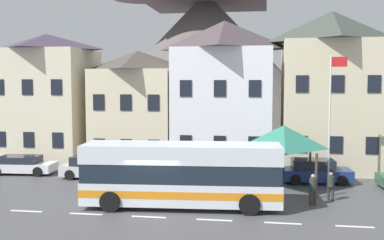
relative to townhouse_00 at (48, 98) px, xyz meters
name	(u,v)px	position (x,y,z in m)	size (l,w,h in m)	color
ground_plane	(156,210)	(11.45, -12.02, -4.95)	(40.00, 60.00, 0.07)	#4A4A4F
townhouse_00	(48,98)	(0.00, 0.00, 0.00)	(6.59, 6.10, 9.84)	beige
townhouse_01	(138,108)	(7.22, 0.07, -0.67)	(5.82, 6.25, 8.49)	beige
townhouse_02	(224,94)	(13.67, 0.29, 0.38)	(6.86, 6.67, 10.59)	white
townhouse_03	(330,91)	(21.17, 0.11, 0.61)	(6.61, 6.32, 11.07)	beige
hilltop_castle	(205,55)	(9.12, 23.89, 4.63)	(33.17, 33.17, 24.47)	#5B5550
transit_bus	(182,175)	(12.63, -11.41, -3.35)	(9.81, 3.22, 3.12)	silver
bus_shelter	(284,137)	(17.68, -7.03, -1.89)	(3.60, 3.60, 3.71)	#473D33
parked_car_00	(315,171)	(19.71, -4.71, -4.22)	(4.28, 2.19, 1.43)	navy
parked_car_01	(96,167)	(5.99, -5.59, -4.23)	(4.52, 1.95, 1.42)	silver
parked_car_02	(22,165)	(0.53, -4.96, -4.32)	(4.39, 2.20, 1.19)	silver
pedestrian_00	(331,184)	(20.04, -9.01, -4.03)	(0.36, 0.36, 1.48)	#2D2D38
pedestrian_01	(313,188)	(19.02, -10.09, -4.07)	(0.38, 0.35, 1.56)	#38332D
public_bench	(269,174)	(16.95, -4.82, -4.45)	(1.42, 0.48, 0.87)	#473828
flagpole	(331,113)	(20.38, -6.07, -0.53)	(0.95, 0.10, 7.63)	silver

